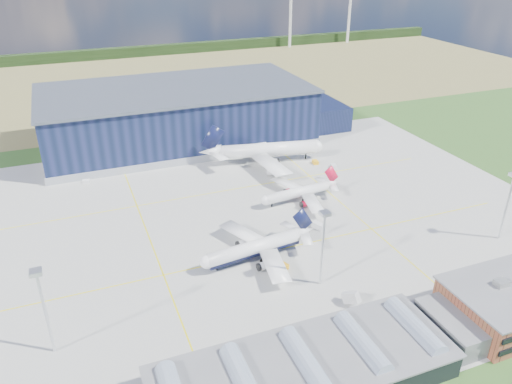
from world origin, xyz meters
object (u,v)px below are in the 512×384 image
airliner_red (297,188)px  car_b (358,322)px  airstair (351,300)px  gse_cart_a (334,166)px  gse_van_b (318,226)px  light_mast_center (323,237)px  gse_tug_c (315,162)px  light_mast_west (42,298)px  gse_tug_a (282,266)px  gse_cart_b (86,181)px  hangar (183,117)px  airliner_widebody (268,143)px  light_mast_east (509,196)px  airliner_navy (254,241)px

airliner_red → car_b: (-14.49, -65.20, -4.93)m
airliner_red → airstair: bearing=72.5°
gse_cart_a → gse_van_b: size_ratio=0.73×
light_mast_center → gse_tug_c: 85.88m
light_mast_west → gse_tug_a: bearing=9.7°
gse_cart_a → gse_cart_b: bearing=179.3°
gse_tug_c → hangar: bearing=142.6°
airliner_widebody → gse_cart_b: (-75.27, 7.00, -8.17)m
gse_tug_c → gse_cart_b: bearing=-180.0°
hangar → gse_tug_c: size_ratio=42.99×
hangar → light_mast_west: size_ratio=6.30×
light_mast_west → gse_cart_b: size_ratio=7.94×
airliner_widebody → gse_cart_a: size_ratio=16.63×
light_mast_east → gse_cart_a: size_ratio=7.09×
light_mast_west → gse_tug_c: size_ratio=6.82×
light_mast_east → gse_cart_b: (-120.32, 92.00, -14.80)m
light_mast_east → gse_tug_c: size_ratio=6.82×
airliner_widebody → gse_tug_a: (-26.94, -74.19, -7.97)m
light_mast_west → light_mast_center: (70.00, 0.00, 0.00)m
light_mast_center → light_mast_west: bearing=180.0°
airstair → light_mast_west: bearing=146.4°
gse_van_b → airstair: airstair is taller
car_b → hangar: bearing=-14.5°
light_mast_west → airstair: light_mast_west is taller
airliner_widebody → car_b: airliner_widebody is taller
gse_cart_b → airstair: size_ratio=0.62×
airliner_red → gse_tug_a: airliner_red is taller
gse_tug_a → gse_tug_c: bearing=34.2°
airstair → gse_cart_a: bearing=38.3°
light_mast_center → gse_cart_b: (-55.32, 92.00, -14.80)m
gse_cart_a → airstair: size_ratio=0.69×
light_mast_east → car_b: size_ratio=6.82×
light_mast_west → gse_tug_a: 65.59m
gse_tug_a → gse_tug_c: size_ratio=1.17×
gse_cart_a → gse_tug_c: gse_tug_c is taller
airliner_red → gse_tug_a: 43.09m
light_mast_west → gse_van_b: size_ratio=5.18×
airliner_red → airliner_widebody: size_ratio=0.62×
airliner_widebody → airstair: size_ratio=11.46×
light_mast_center → airstair: size_ratio=4.89×
gse_cart_b → hangar: bearing=-49.7°
light_mast_west → airliner_navy: (57.13, 18.00, -9.08)m
gse_tug_a → car_b: bearing=-95.2°
light_mast_center → airliner_red: (15.63, 47.20, -9.95)m
airliner_widebody → car_b: 105.03m
airstair → hangar: bearing=69.4°
airstair → car_b: airstair is taller
airliner_red → gse_tug_a: size_ratio=8.55×
airliner_red → gse_tug_c: size_ratio=9.97×
airliner_navy → airliner_red: size_ratio=1.16×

